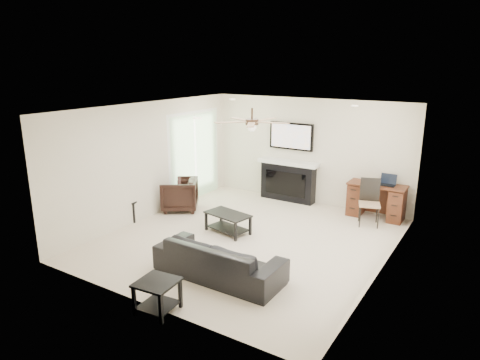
# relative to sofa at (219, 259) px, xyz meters

# --- Properties ---
(room_shell) EXTENTS (5.50, 5.54, 2.52)m
(room_shell) POSITION_rel_sofa_xyz_m (-0.19, 1.61, 1.38)
(room_shell) COLOR beige
(room_shell) RESTS_ON ground
(sofa) EXTENTS (2.09, 0.82, 0.61)m
(sofa) POSITION_rel_sofa_xyz_m (0.00, 0.00, 0.00)
(sofa) COLOR black
(sofa) RESTS_ON ground
(armchair) EXTENTS (1.10, 1.09, 0.73)m
(armchair) POSITION_rel_sofa_xyz_m (-2.60, 2.15, 0.06)
(armchair) COLOR black
(armchair) RESTS_ON ground
(coffee_table) EXTENTS (0.98, 0.66, 0.40)m
(coffee_table) POSITION_rel_sofa_xyz_m (-0.90, 1.60, -0.10)
(coffee_table) COLOR black
(coffee_table) RESTS_ON ground
(end_table_near) EXTENTS (0.57, 0.57, 0.45)m
(end_table_near) POSITION_rel_sofa_xyz_m (-0.15, -1.25, -0.08)
(end_table_near) COLOR black
(end_table_near) RESTS_ON ground
(end_table_left) EXTENTS (0.65, 0.65, 0.45)m
(end_table_left) POSITION_rel_sofa_xyz_m (-3.15, 1.10, -0.08)
(end_table_left) COLOR black
(end_table_left) RESTS_ON ground
(fireplace_unit) EXTENTS (1.52, 0.34, 1.91)m
(fireplace_unit) POSITION_rel_sofa_xyz_m (-0.81, 4.11, 0.65)
(fireplace_unit) COLOR black
(fireplace_unit) RESTS_ON ground
(desk) EXTENTS (1.22, 0.56, 0.76)m
(desk) POSITION_rel_sofa_xyz_m (1.36, 4.05, 0.08)
(desk) COLOR #412310
(desk) RESTS_ON ground
(desk_chair) EXTENTS (0.54, 0.55, 0.97)m
(desk_chair) POSITION_rel_sofa_xyz_m (1.36, 3.50, 0.18)
(desk_chair) COLOR black
(desk_chair) RESTS_ON ground
(laptop) EXTENTS (0.33, 0.24, 0.23)m
(laptop) POSITION_rel_sofa_xyz_m (1.56, 4.03, 0.57)
(laptop) COLOR black
(laptop) RESTS_ON desk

